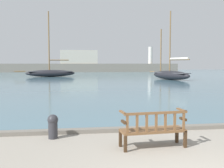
% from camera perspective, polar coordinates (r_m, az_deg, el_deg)
% --- Properties ---
extents(harbor_water, '(100.00, 80.00, 0.08)m').
position_cam_1_polar(harbor_water, '(48.53, -5.65, 1.76)').
color(harbor_water, slate).
rests_on(harbor_water, ground).
extents(quay_edge_kerb, '(40.00, 0.30, 0.12)m').
position_cam_1_polar(quay_edge_kerb, '(8.82, 6.68, -9.00)').
color(quay_edge_kerb, slate).
rests_on(quay_edge_kerb, ground).
extents(park_bench, '(1.64, 0.66, 0.92)m').
position_cam_1_polar(park_bench, '(7.04, 8.38, -8.97)').
color(park_bench, '#3D2A19').
rests_on(park_bench, ground).
extents(sailboat_centre_channel, '(8.91, 2.90, 9.75)m').
position_cam_1_polar(sailboat_centre_channel, '(43.38, -12.38, 2.30)').
color(sailboat_centre_channel, black).
rests_on(sailboat_centre_channel, harbor_water).
extents(sailboat_nearest_port, '(3.51, 8.05, 8.40)m').
position_cam_1_polar(sailboat_nearest_port, '(35.36, 11.79, 1.99)').
color(sailboat_nearest_port, black).
rests_on(sailboat_nearest_port, harbor_water).
extents(mooring_bollard, '(0.29, 0.29, 0.67)m').
position_cam_1_polar(mooring_bollard, '(7.97, -11.92, -8.18)').
color(mooring_bollard, '#2D2D33').
rests_on(mooring_bollard, ground).
extents(far_breakwater, '(46.88, 2.40, 6.10)m').
position_cam_1_polar(far_breakwater, '(66.37, -6.24, 3.71)').
color(far_breakwater, slate).
rests_on(far_breakwater, ground).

